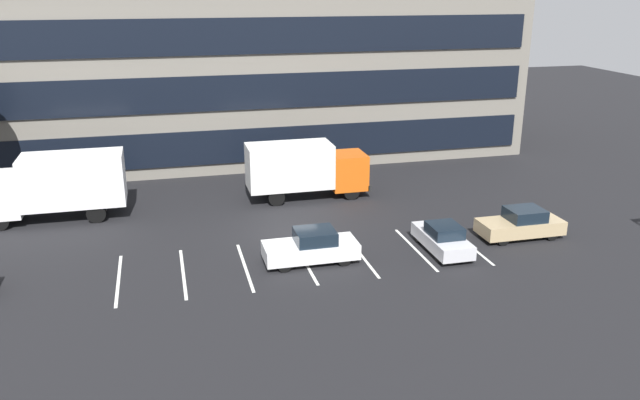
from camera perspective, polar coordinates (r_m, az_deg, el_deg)
The scene contains 8 objects.
ground_plane at distance 33.53m, azimuth -2.74°, elevation -3.02°, with size 120.00×120.00×0.00m, color black.
office_building at distance 49.17m, azimuth -7.18°, elevation 12.47°, with size 40.73×12.53×14.40m.
lot_markings at distance 30.35m, azimuth -1.40°, elevation -5.40°, with size 16.94×5.40×0.01m.
box_truck_white at distance 37.80m, azimuth -22.46°, elevation 1.33°, with size 7.78×2.58×3.61m.
box_truck_orange at distance 38.55m, azimuth -1.37°, elevation 2.90°, with size 7.31×2.42×3.39m.
sedan_tan at distance 34.39m, azimuth 17.41°, elevation -2.03°, with size 4.29×1.80×1.54m.
sedan_white at distance 29.96m, azimuth -0.76°, elevation -4.19°, with size 4.38×1.83×1.57m.
sedan_silver at distance 31.71m, azimuth 10.83°, elevation -3.35°, with size 1.65×3.95×1.41m.
Camera 1 is at (-6.08, -30.57, 12.36)m, focal length 36.05 mm.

